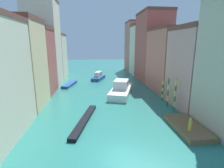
{
  "coord_description": "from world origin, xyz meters",
  "views": [
    {
      "loc": [
        -2.49,
        -13.66,
        10.13
      ],
      "look_at": [
        1.67,
        23.13,
        1.5
      ],
      "focal_mm": 27.72,
      "sensor_mm": 36.0,
      "label": 1
    }
  ],
  "objects_px": {
    "motorboat_1": "(98,77)",
    "waterfront_dock": "(187,127)",
    "motorboat_0": "(70,84)",
    "gondola_black": "(84,120)",
    "mooring_pole_0": "(175,95)",
    "mooring_pole_1": "(168,92)",
    "person_on_dock": "(190,125)",
    "vaporetto_white": "(121,89)",
    "mooring_pole_2": "(163,90)"
  },
  "relations": [
    {
      "from": "mooring_pole_1",
      "to": "mooring_pole_2",
      "type": "relative_size",
      "value": 1.27
    },
    {
      "from": "waterfront_dock",
      "to": "mooring_pole_0",
      "type": "bearing_deg",
      "value": 80.04
    },
    {
      "from": "gondola_black",
      "to": "vaporetto_white",
      "type": "bearing_deg",
      "value": 60.08
    },
    {
      "from": "mooring_pole_0",
      "to": "motorboat_0",
      "type": "bearing_deg",
      "value": 133.08
    },
    {
      "from": "motorboat_0",
      "to": "gondola_black",
      "type": "bearing_deg",
      "value": -77.85
    },
    {
      "from": "person_on_dock",
      "to": "motorboat_1",
      "type": "height_order",
      "value": "motorboat_1"
    },
    {
      "from": "mooring_pole_0",
      "to": "mooring_pole_1",
      "type": "bearing_deg",
      "value": 92.13
    },
    {
      "from": "vaporetto_white",
      "to": "gondola_black",
      "type": "bearing_deg",
      "value": -119.92
    },
    {
      "from": "mooring_pole_0",
      "to": "mooring_pole_1",
      "type": "xyz_separation_m",
      "value": [
        -0.09,
        2.29,
        -0.11
      ]
    },
    {
      "from": "vaporetto_white",
      "to": "motorboat_0",
      "type": "xyz_separation_m",
      "value": [
        -11.5,
        9.05,
        -0.75
      ]
    },
    {
      "from": "mooring_pole_0",
      "to": "mooring_pole_2",
      "type": "xyz_separation_m",
      "value": [
        0.31,
        5.37,
        -0.63
      ]
    },
    {
      "from": "waterfront_dock",
      "to": "person_on_dock",
      "type": "relative_size",
      "value": 4.36
    },
    {
      "from": "motorboat_1",
      "to": "waterfront_dock",
      "type": "bearing_deg",
      "value": -73.06
    },
    {
      "from": "mooring_pole_0",
      "to": "gondola_black",
      "type": "bearing_deg",
      "value": -171.84
    },
    {
      "from": "mooring_pole_1",
      "to": "vaporetto_white",
      "type": "xyz_separation_m",
      "value": [
        -6.37,
        7.86,
        -1.48
      ]
    },
    {
      "from": "gondola_black",
      "to": "mooring_pole_1",
      "type": "bearing_deg",
      "value": 17.55
    },
    {
      "from": "mooring_pole_2",
      "to": "motorboat_0",
      "type": "bearing_deg",
      "value": 142.87
    },
    {
      "from": "gondola_black",
      "to": "motorboat_0",
      "type": "bearing_deg",
      "value": 102.15
    },
    {
      "from": "mooring_pole_1",
      "to": "mooring_pole_0",
      "type": "bearing_deg",
      "value": -87.87
    },
    {
      "from": "mooring_pole_1",
      "to": "vaporetto_white",
      "type": "height_order",
      "value": "mooring_pole_1"
    },
    {
      "from": "mooring_pole_2",
      "to": "vaporetto_white",
      "type": "relative_size",
      "value": 0.35
    },
    {
      "from": "mooring_pole_0",
      "to": "motorboat_1",
      "type": "relative_size",
      "value": 0.72
    },
    {
      "from": "waterfront_dock",
      "to": "gondola_black",
      "type": "height_order",
      "value": "waterfront_dock"
    },
    {
      "from": "motorboat_0",
      "to": "motorboat_1",
      "type": "distance_m",
      "value": 10.06
    },
    {
      "from": "mooring_pole_1",
      "to": "mooring_pole_2",
      "type": "distance_m",
      "value": 3.15
    },
    {
      "from": "mooring_pole_0",
      "to": "mooring_pole_1",
      "type": "relative_size",
      "value": 1.04
    },
    {
      "from": "gondola_black",
      "to": "person_on_dock",
      "type": "bearing_deg",
      "value": -22.67
    },
    {
      "from": "person_on_dock",
      "to": "gondola_black",
      "type": "height_order",
      "value": "person_on_dock"
    },
    {
      "from": "person_on_dock",
      "to": "mooring_pole_0",
      "type": "bearing_deg",
      "value": 77.82
    },
    {
      "from": "person_on_dock",
      "to": "vaporetto_white",
      "type": "relative_size",
      "value": 0.14
    },
    {
      "from": "vaporetto_white",
      "to": "motorboat_1",
      "type": "bearing_deg",
      "value": 104.4
    },
    {
      "from": "mooring_pole_0",
      "to": "motorboat_0",
      "type": "relative_size",
      "value": 0.72
    },
    {
      "from": "mooring_pole_0",
      "to": "mooring_pole_1",
      "type": "distance_m",
      "value": 2.3
    },
    {
      "from": "mooring_pole_2",
      "to": "mooring_pole_1",
      "type": "bearing_deg",
      "value": -97.39
    },
    {
      "from": "mooring_pole_1",
      "to": "waterfront_dock",
      "type": "bearing_deg",
      "value": -96.42
    },
    {
      "from": "person_on_dock",
      "to": "mooring_pole_2",
      "type": "relative_size",
      "value": 0.4
    },
    {
      "from": "motorboat_0",
      "to": "motorboat_1",
      "type": "relative_size",
      "value": 1.0
    },
    {
      "from": "vaporetto_white",
      "to": "waterfront_dock",
      "type": "bearing_deg",
      "value": -70.55
    },
    {
      "from": "mooring_pole_0",
      "to": "person_on_dock",
      "type": "bearing_deg",
      "value": -102.18
    },
    {
      "from": "waterfront_dock",
      "to": "motorboat_0",
      "type": "bearing_deg",
      "value": 124.62
    },
    {
      "from": "mooring_pole_0",
      "to": "vaporetto_white",
      "type": "relative_size",
      "value": 0.46
    },
    {
      "from": "mooring_pole_2",
      "to": "vaporetto_white",
      "type": "height_order",
      "value": "mooring_pole_2"
    },
    {
      "from": "person_on_dock",
      "to": "mooring_pole_1",
      "type": "relative_size",
      "value": 0.32
    },
    {
      "from": "mooring_pole_1",
      "to": "gondola_black",
      "type": "height_order",
      "value": "mooring_pole_1"
    },
    {
      "from": "mooring_pole_1",
      "to": "motorboat_0",
      "type": "height_order",
      "value": "mooring_pole_1"
    },
    {
      "from": "motorboat_1",
      "to": "motorboat_0",
      "type": "bearing_deg",
      "value": -137.83
    },
    {
      "from": "waterfront_dock",
      "to": "mooring_pole_1",
      "type": "xyz_separation_m",
      "value": [
        0.87,
        7.73,
        2.22
      ]
    },
    {
      "from": "mooring_pole_0",
      "to": "gondola_black",
      "type": "xyz_separation_m",
      "value": [
        -13.41,
        -1.92,
        -2.42
      ]
    },
    {
      "from": "vaporetto_white",
      "to": "gondola_black",
      "type": "distance_m",
      "value": 13.96
    },
    {
      "from": "mooring_pole_0",
      "to": "waterfront_dock",
      "type": "bearing_deg",
      "value": -99.96
    }
  ]
}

